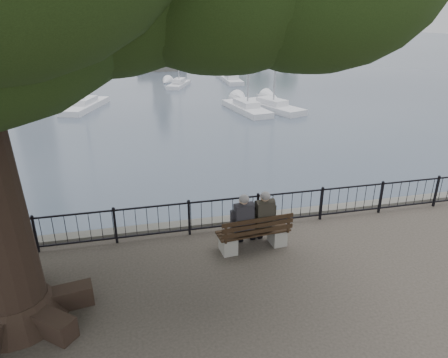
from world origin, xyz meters
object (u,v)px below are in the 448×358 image
object	(u,v)px
person_right	(262,220)
lion_monument	(159,51)
bench	(254,236)
person_left	(241,223)

from	to	relation	value
person_right	lion_monument	distance (m)	48.43
person_right	lion_monument	bearing A→B (deg)	88.57
bench	lion_monument	xyz separation A→B (m)	(1.45, 48.54, 1.01)
bench	lion_monument	size ratio (longest dim) A/B	0.21
lion_monument	bench	bearing A→B (deg)	-91.71
person_left	person_right	distance (m)	0.57
bench	lion_monument	world-z (taller)	lion_monument
bench	person_left	world-z (taller)	person_left
bench	person_left	xyz separation A→B (m)	(-0.33, 0.08, 0.39)
bench	person_left	bearing A→B (deg)	165.99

